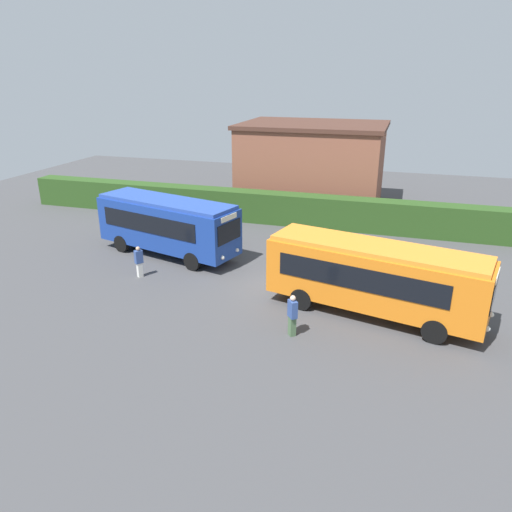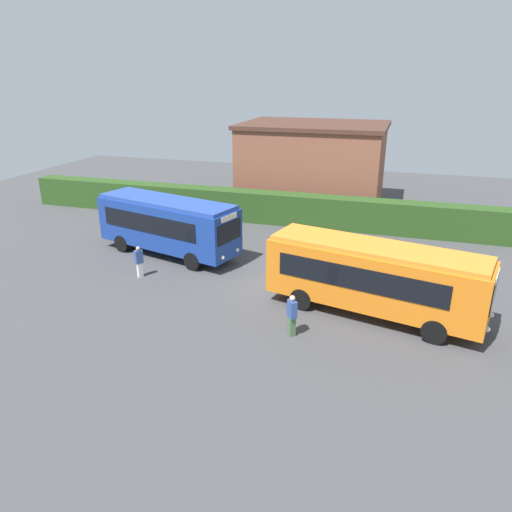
{
  "view_description": "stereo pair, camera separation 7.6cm",
  "coord_description": "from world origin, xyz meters",
  "px_view_note": "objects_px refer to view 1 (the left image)",
  "views": [
    {
      "loc": [
        5.43,
        -21.01,
        9.95
      ],
      "look_at": [
        -1.22,
        0.63,
        1.31
      ],
      "focal_mm": 34.08,
      "sensor_mm": 36.0,
      "label": 1
    },
    {
      "loc": [
        5.5,
        -20.99,
        9.95
      ],
      "look_at": [
        -1.22,
        0.63,
        1.31
      ],
      "focal_mm": 34.08,
      "sensor_mm": 36.0,
      "label": 2
    }
  ],
  "objects_px": {
    "person_left": "(166,224)",
    "person_right": "(292,315)",
    "person_center": "(139,261)",
    "bus_blue": "(167,223)",
    "bus_orange": "(375,276)"
  },
  "relations": [
    {
      "from": "person_center",
      "to": "bus_orange",
      "type": "bearing_deg",
      "value": -148.61
    },
    {
      "from": "person_center",
      "to": "person_right",
      "type": "relative_size",
      "value": 0.94
    },
    {
      "from": "person_center",
      "to": "person_right",
      "type": "xyz_separation_m",
      "value": [
        8.85,
        -3.5,
        0.06
      ]
    },
    {
      "from": "person_left",
      "to": "person_center",
      "type": "distance_m",
      "value": 6.35
    },
    {
      "from": "person_left",
      "to": "person_center",
      "type": "relative_size",
      "value": 1.05
    },
    {
      "from": "bus_blue",
      "to": "person_right",
      "type": "relative_size",
      "value": 5.05
    },
    {
      "from": "bus_orange",
      "to": "bus_blue",
      "type": "bearing_deg",
      "value": 173.76
    },
    {
      "from": "person_left",
      "to": "bus_blue",
      "type": "bearing_deg",
      "value": 35.6
    },
    {
      "from": "person_right",
      "to": "bus_blue",
      "type": "bearing_deg",
      "value": 103.48
    },
    {
      "from": "person_left",
      "to": "person_right",
      "type": "height_order",
      "value": "person_right"
    },
    {
      "from": "person_left",
      "to": "person_right",
      "type": "xyz_separation_m",
      "value": [
        10.45,
        -9.64,
        0.02
      ]
    },
    {
      "from": "bus_orange",
      "to": "person_center",
      "type": "xyz_separation_m",
      "value": [
        -11.75,
        0.72,
        -0.96
      ]
    },
    {
      "from": "bus_blue",
      "to": "bus_orange",
      "type": "distance_m",
      "value": 12.5
    },
    {
      "from": "bus_orange",
      "to": "person_left",
      "type": "distance_m",
      "value": 15.04
    },
    {
      "from": "person_left",
      "to": "person_center",
      "type": "height_order",
      "value": "person_left"
    }
  ]
}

